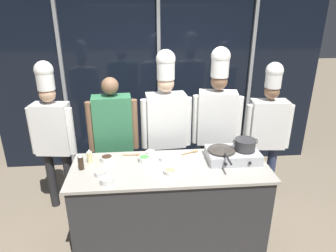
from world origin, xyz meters
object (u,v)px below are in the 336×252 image
object	(u,v)px
prep_bowl_soy_glaze	(107,158)
chef_pastry	(267,125)
prep_bowl_noodles	(150,153)
prep_bowl_ginger	(100,173)
prep_bowl_mushrooms	(170,171)
person_guest	(113,133)
chef_line	(217,118)
serving_spoon_slotted	(135,155)
serving_spoon_solid	(193,152)
squeeze_bottle_soy	(81,162)
prep_bowl_scallions	(144,158)
prep_bowl_onion	(164,158)
portable_stove	(233,155)
prep_bowl_rice	(107,180)
stock_pot	(245,144)
frying_pan	(222,149)
squeeze_bottle_oil	(90,156)
chef_sous	(166,121)
chef_head	(52,128)

from	to	relation	value
prep_bowl_soy_glaze	chef_pastry	world-z (taller)	chef_pastry
prep_bowl_noodles	prep_bowl_soy_glaze	size ratio (longest dim) A/B	0.76
prep_bowl_ginger	prep_bowl_mushrooms	bearing A→B (deg)	-1.04
person_guest	chef_line	world-z (taller)	chef_line
serving_spoon_slotted	serving_spoon_solid	world-z (taller)	same
prep_bowl_noodles	squeeze_bottle_soy	bearing A→B (deg)	-160.87
prep_bowl_scallions	chef_pastry	xyz separation A→B (m)	(1.57, 0.57, 0.10)
prep_bowl_onion	serving_spoon_slotted	world-z (taller)	prep_bowl_onion
portable_stove	prep_bowl_rice	distance (m)	1.34
stock_pot	chef_pastry	size ratio (longest dim) A/B	0.13
frying_pan	serving_spoon_solid	size ratio (longest dim) A/B	2.52
stock_pot	frying_pan	bearing A→B (deg)	-178.76
prep_bowl_onion	prep_bowl_soy_glaze	xyz separation A→B (m)	(-0.60, 0.04, 0.01)
portable_stove	squeeze_bottle_oil	distance (m)	1.51
stock_pot	prep_bowl_mushrooms	xyz separation A→B (m)	(-0.81, -0.22, -0.16)
prep_bowl_scallions	chef_line	distance (m)	1.12
portable_stove	chef_sous	world-z (taller)	chef_sous
frying_pan	chef_line	distance (m)	0.68
prep_bowl_soy_glaze	chef_sous	size ratio (longest dim) A/B	0.07
prep_bowl_onion	person_guest	size ratio (longest dim) A/B	0.06
squeeze_bottle_oil	prep_bowl_mushrooms	distance (m)	0.88
serving_spoon_slotted	prep_bowl_scallions	bearing A→B (deg)	-54.10
prep_bowl_mushrooms	chef_head	world-z (taller)	chef_head
chef_line	frying_pan	bearing A→B (deg)	91.80
frying_pan	stock_pot	distance (m)	0.25
chef_sous	chef_pastry	xyz separation A→B (m)	(1.29, -0.03, -0.09)
squeeze_bottle_soy	chef_sous	size ratio (longest dim) A/B	0.09
chef_head	chef_sous	xyz separation A→B (m)	(1.37, 0.00, 0.04)
stock_pot	prep_bowl_rice	size ratio (longest dim) A/B	1.97
chef_pastry	stock_pot	bearing A→B (deg)	55.82
chef_head	portable_stove	bearing A→B (deg)	169.13
prep_bowl_ginger	prep_bowl_soy_glaze	bearing A→B (deg)	83.58
prep_bowl_scallions	prep_bowl_ginger	bearing A→B (deg)	-148.88
squeeze_bottle_oil	serving_spoon_solid	distance (m)	1.13
prep_bowl_soy_glaze	prep_bowl_ginger	bearing A→B (deg)	-96.42
stock_pot	chef_line	bearing A→B (deg)	102.52
person_guest	prep_bowl_soy_glaze	bearing A→B (deg)	80.99
prep_bowl_ginger	chef_head	bearing A→B (deg)	127.41
person_guest	prep_bowl_ginger	bearing A→B (deg)	79.99
stock_pot	person_guest	xyz separation A→B (m)	(-1.43, 0.60, -0.08)
frying_pan	chef_line	size ratio (longest dim) A/B	0.25
prep_bowl_noodles	prep_bowl_rice	bearing A→B (deg)	-128.23
squeeze_bottle_soy	prep_bowl_mushrooms	distance (m)	0.90
serving_spoon_solid	prep_bowl_rice	bearing A→B (deg)	-148.17
squeeze_bottle_soy	prep_bowl_onion	distance (m)	0.85
prep_bowl_onion	chef_line	xyz separation A→B (m)	(0.71, 0.61, 0.22)
stock_pot	serving_spoon_solid	xyz separation A→B (m)	(-0.52, 0.20, -0.17)
prep_bowl_onion	prep_bowl_ginger	bearing A→B (deg)	-157.92
chef_sous	serving_spoon_slotted	bearing A→B (deg)	46.37
squeeze_bottle_soy	prep_bowl_rice	size ratio (longest dim) A/B	1.41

